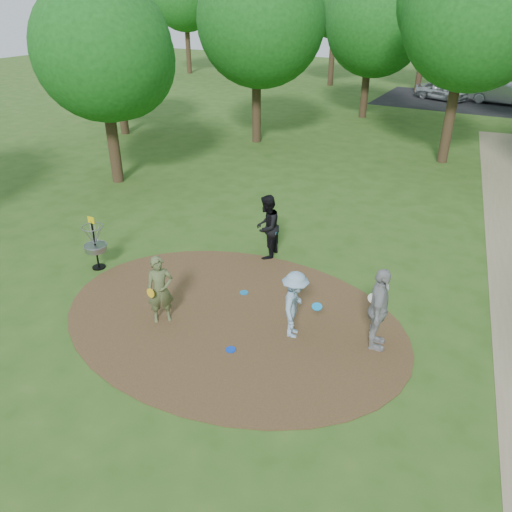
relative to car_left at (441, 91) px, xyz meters
The scene contains 13 objects.
ground 29.97m from the car_left, 88.27° to the right, with size 100.00×100.00×0.00m, color #2D5119.
dirt_clearing 29.97m from the car_left, 88.27° to the right, with size 8.40×8.40×0.02m, color #47301C.
parking_lot 2.97m from the car_left, ahead, with size 14.00×8.00×0.01m, color black.
player_observer_with_disc 30.78m from the car_left, 90.85° to the right, with size 0.71×0.71×1.66m.
player_throwing_with_disc 29.93m from the car_left, 85.30° to the right, with size 1.07×1.14×1.59m.
player_walking_with_disc 26.80m from the car_left, 89.60° to the right, with size 0.82×0.99×1.87m.
player_waiting_with_disc 29.65m from the car_left, 81.95° to the right, with size 0.70×1.19×1.90m.
disc_ground_cyan 28.88m from the car_left, 88.77° to the right, with size 0.22×0.22×0.02m, color #1672B7.
disc_ground_blue 31.03m from the car_left, 87.20° to the right, with size 0.22×0.22×0.02m, color #0B37C7.
car_left is the anchor object (origin of this frame).
car_right 3.98m from the car_left, ahead, with size 1.51×4.34×1.43m, color #979A9E.
disc_golf_basket 29.87m from the car_left, 96.91° to the right, with size 0.63×0.63×1.54m.
tree_ring 20.87m from the car_left, 79.08° to the right, with size 37.01×45.62×9.50m.
Camera 1 is at (5.16, -8.21, 6.81)m, focal length 35.00 mm.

